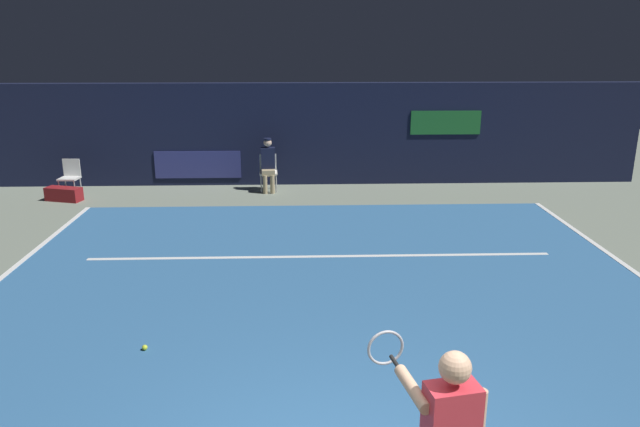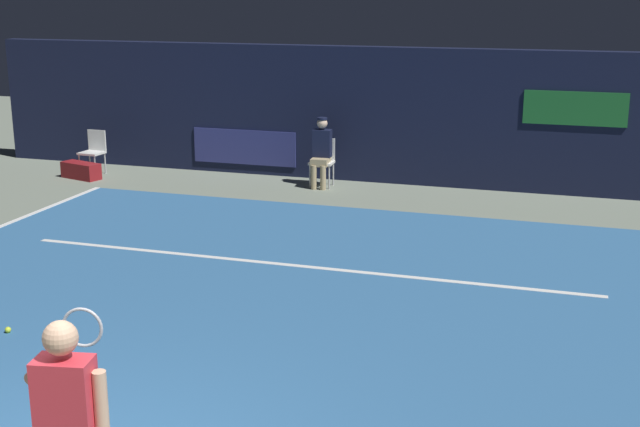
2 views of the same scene
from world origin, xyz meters
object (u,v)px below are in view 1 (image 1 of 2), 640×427
object	(u,v)px
courtside_chair_near	(70,175)
line_judge_on_chair	(268,164)
tennis_ball	(145,348)
equipment_bag	(64,194)

from	to	relation	value
courtside_chair_near	line_judge_on_chair	bearing A→B (deg)	3.28
courtside_chair_near	tennis_ball	world-z (taller)	courtside_chair_near
courtside_chair_near	equipment_bag	bearing A→B (deg)	-91.49
equipment_bag	tennis_ball	bearing A→B (deg)	-47.06
courtside_chair_near	equipment_bag	xyz separation A→B (m)	(-0.01, -0.48, -0.34)
line_judge_on_chair	tennis_ball	bearing A→B (deg)	-98.24
tennis_ball	equipment_bag	size ratio (longest dim) A/B	0.08
line_judge_on_chair	equipment_bag	size ratio (longest dim) A/B	1.57
tennis_ball	equipment_bag	distance (m)	7.99
line_judge_on_chair	tennis_ball	size ratio (longest dim) A/B	19.41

